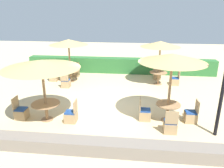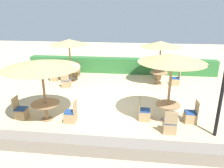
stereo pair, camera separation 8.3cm
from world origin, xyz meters
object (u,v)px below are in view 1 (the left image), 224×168
at_px(patio_chair_back_left_west, 54,77).
at_px(patio_chair_front_right_south, 170,126).
at_px(patio_chair_back_right_east, 175,81).
at_px(patio_chair_back_left_south, 66,83).
at_px(round_table_front_right, 168,108).
at_px(parasol_front_left, 41,64).
at_px(parasol_back_right, 160,44).
at_px(round_table_back_right, 158,75).
at_px(parasol_back_left, 68,42).
at_px(patio_chair_front_left_east, 71,116).
at_px(round_table_back_left, 70,72).
at_px(round_table_front_left, 46,107).
at_px(patio_chair_front_left_west, 21,113).
at_px(patio_chair_back_right_north, 157,75).
at_px(parasol_front_right, 173,58).
at_px(patio_chair_back_left_north, 76,73).
at_px(patio_chair_front_right_east, 191,116).
at_px(patio_chair_front_right_west, 144,114).

distance_m(patio_chair_back_left_west, patio_chair_front_right_south, 8.39).
bearing_deg(patio_chair_back_right_east, patio_chair_back_left_south, 100.15).
bearing_deg(round_table_front_right, patio_chair_back_left_south, 147.26).
height_order(patio_chair_back_left_west, parasol_front_left, parasol_front_left).
distance_m(parasol_back_right, round_table_back_right, 1.82).
distance_m(parasol_back_left, round_table_back_right, 5.67).
relative_size(round_table_front_right, patio_chair_front_left_east, 1.03).
distance_m(parasol_back_left, round_table_back_left, 1.83).
bearing_deg(parasol_back_right, patio_chair_front_right_south, -90.33).
relative_size(parasol_back_left, patio_chair_back_left_south, 2.80).
height_order(round_table_front_left, patio_chair_front_left_west, patio_chair_front_left_west).
height_order(round_table_back_left, patio_chair_front_left_east, patio_chair_front_left_east).
bearing_deg(round_table_front_right, patio_chair_front_left_east, -172.27).
distance_m(round_table_back_left, patio_chair_front_right_south, 7.59).
bearing_deg(patio_chair_back_right_north, patio_chair_front_left_east, 57.47).
bearing_deg(round_table_front_right, parasol_front_right, 153.43).
distance_m(patio_chair_back_left_west, patio_chair_back_left_north, 1.55).
distance_m(parasol_front_left, patio_chair_back_right_north, 8.05).
xyz_separation_m(patio_chair_back_left_south, parasol_front_right, (5.31, -3.42, 2.32)).
distance_m(patio_chair_back_left_west, parasol_front_left, 5.59).
bearing_deg(patio_chair_front_right_south, patio_chair_front_right_east, 43.67).
relative_size(round_table_back_left, patio_chair_back_right_north, 1.26).
bearing_deg(round_table_back_left, patio_chair_front_right_south, -45.38).
bearing_deg(patio_chair_back_right_east, parasol_front_left, 130.37).
bearing_deg(parasol_back_left, patio_chair_back_left_south, -88.38).
bearing_deg(patio_chair_back_left_north, patio_chair_front_right_south, 129.43).
height_order(round_table_back_left, patio_chair_front_right_south, patio_chair_front_right_south).
bearing_deg(round_table_front_left, parasol_front_right, 5.44).
height_order(parasol_back_left, patio_chair_back_left_north, parasol_back_left).
relative_size(parasol_back_left, round_table_back_right, 2.53).
relative_size(patio_chair_back_left_south, patio_chair_front_left_west, 1.00).
xyz_separation_m(patio_chair_back_left_south, patio_chair_back_right_north, (5.36, 2.14, 0.00)).
height_order(patio_chair_back_left_south, patio_chair_back_left_west, same).
relative_size(parasol_back_left, patio_chair_back_left_west, 2.80).
bearing_deg(patio_chair_front_right_south, patio_chair_back_right_east, 79.25).
bearing_deg(patio_chair_back_left_north, parasol_front_right, 133.73).
bearing_deg(parasol_front_left, patio_chair_back_right_east, 40.37).
bearing_deg(patio_chair_front_left_west, round_table_back_left, 172.82).
relative_size(round_table_back_left, patio_chair_back_right_east, 1.26).
xyz_separation_m(parasol_front_right, patio_chair_front_left_west, (-5.97, -0.47, -2.32)).
relative_size(parasol_front_right, parasol_front_left, 0.94).
bearing_deg(patio_chair_front_left_west, patio_chair_front_right_east, 93.98).
distance_m(patio_chair_back_left_west, patio_chair_front_left_west, 4.98).
height_order(patio_chair_front_right_south, patio_chair_front_right_west, same).
height_order(parasol_front_right, patio_chair_front_right_east, parasol_front_right).
distance_m(patio_chair_front_right_west, round_table_back_right, 4.67).
bearing_deg(patio_chair_front_right_south, patio_chair_front_left_west, 175.97).
bearing_deg(round_table_front_left, patio_chair_back_left_north, 94.26).
bearing_deg(round_table_back_right, parasol_front_left, -134.27).
distance_m(parasol_back_left, patio_chair_front_left_west, 5.47).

